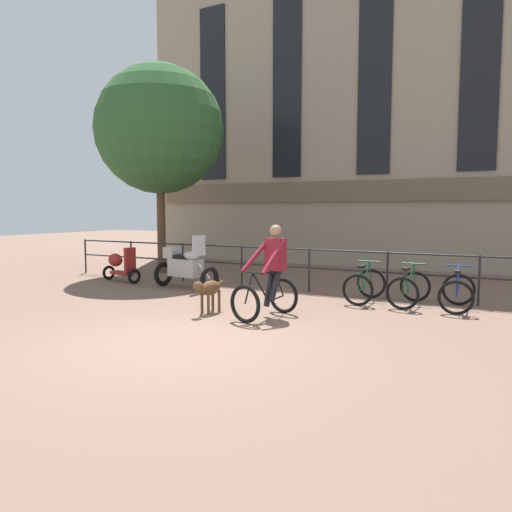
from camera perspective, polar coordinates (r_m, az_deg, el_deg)
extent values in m
plane|color=#7A5B4C|center=(7.69, -9.05, -9.66)|extent=(60.00, 60.00, 0.00)
cylinder|color=#232326|center=(16.42, -18.91, -0.02)|extent=(0.05, 0.05, 1.05)
cylinder|color=#232326|center=(15.10, -14.07, -0.33)|extent=(0.05, 0.05, 1.05)
cylinder|color=#232326|center=(13.91, -8.36, -0.71)|extent=(0.05, 0.05, 1.05)
cylinder|color=#232326|center=(12.88, -1.65, -1.13)|extent=(0.05, 0.05, 1.05)
cylinder|color=#232326|center=(12.06, 6.09, -1.61)|extent=(0.05, 0.05, 1.05)
cylinder|color=#232326|center=(11.49, 14.78, -2.10)|extent=(0.05, 0.05, 1.05)
cylinder|color=#232326|center=(11.21, 24.14, -2.58)|extent=(0.05, 0.05, 1.05)
cylinder|color=#232326|center=(12.01, 6.11, 0.74)|extent=(15.00, 0.04, 0.04)
cylinder|color=#232326|center=(12.06, 6.09, -1.36)|extent=(15.00, 0.04, 0.04)
cube|color=gray|center=(17.90, 13.67, 17.59)|extent=(18.00, 0.60, 11.63)
cube|color=brown|center=(17.14, 13.13, 7.29)|extent=(17.10, 0.12, 0.70)
cube|color=black|center=(20.27, -4.96, 17.93)|extent=(1.10, 0.06, 6.51)
cube|color=black|center=(18.77, 3.57, 18.96)|extent=(1.10, 0.06, 6.51)
cube|color=black|center=(17.72, 13.43, 19.65)|extent=(1.10, 0.06, 6.51)
cube|color=black|center=(17.19, 24.27, 19.79)|extent=(1.10, 0.06, 6.51)
torus|color=black|center=(8.73, -1.26, -5.49)|extent=(0.68, 0.21, 0.68)
torus|color=black|center=(9.56, 3.14, -4.54)|extent=(0.68, 0.21, 0.68)
cylinder|color=black|center=(9.00, 0.55, -3.61)|extent=(0.14, 0.49, 0.60)
cylinder|color=black|center=(9.26, 1.86, -3.58)|extent=(0.08, 0.23, 0.52)
cylinder|color=black|center=(9.04, 0.96, -1.94)|extent=(0.17, 0.66, 0.10)
cylinder|color=black|center=(9.39, 2.32, -4.87)|extent=(0.12, 0.44, 0.08)
cylinder|color=black|center=(9.43, 2.70, -3.26)|extent=(0.08, 0.26, 0.47)
cylinder|color=black|center=(8.75, -0.83, -3.70)|extent=(0.07, 0.23, 0.54)
cylinder|color=black|center=(8.79, -0.41, -1.93)|extent=(0.48, 0.13, 0.03)
cube|color=black|center=(9.30, 2.25, -1.83)|extent=(0.17, 0.26, 0.05)
cube|color=maroon|center=(9.27, 2.26, 0.20)|extent=(0.40, 0.29, 0.60)
sphere|color=#A87A5B|center=(9.24, 2.27, 2.92)|extent=(0.22, 0.22, 0.22)
cylinder|color=maroon|center=(9.14, -0.06, 0.05)|extent=(0.29, 0.70, 0.60)
cylinder|color=maroon|center=(8.88, 2.01, -0.12)|extent=(0.16, 0.72, 0.60)
cylinder|color=black|center=(9.31, 1.53, -3.69)|extent=(0.14, 0.31, 0.69)
cylinder|color=black|center=(9.21, 2.21, -3.41)|extent=(0.20, 0.32, 0.58)
ellipsoid|color=brown|center=(9.65, -5.22, -3.65)|extent=(0.28, 0.54, 0.28)
cylinder|color=brown|center=(9.48, -6.01, -3.69)|extent=(0.17, 0.16, 0.16)
sphere|color=brown|center=(9.35, -6.63, -3.48)|extent=(0.19, 0.19, 0.19)
cone|color=brown|center=(9.28, -6.97, -3.63)|extent=(0.11, 0.12, 0.11)
cylinder|color=brown|center=(9.88, -4.09, -3.09)|extent=(0.06, 0.18, 0.10)
cylinder|color=brown|center=(9.61, -6.19, -5.30)|extent=(0.06, 0.06, 0.42)
cylinder|color=brown|center=(9.51, -5.47, -5.40)|extent=(0.06, 0.06, 0.42)
cylinder|color=brown|center=(9.87, -4.96, -5.01)|extent=(0.06, 0.06, 0.42)
cylinder|color=brown|center=(9.78, -4.24, -5.10)|extent=(0.06, 0.06, 0.42)
torus|color=black|center=(12.06, -5.32, -2.63)|extent=(0.20, 0.63, 0.62)
torus|color=black|center=(13.16, -10.54, -2.03)|extent=(0.20, 0.63, 0.62)
cube|color=#B7B2AD|center=(12.57, -8.05, -1.32)|extent=(0.92, 0.51, 0.44)
ellipsoid|color=#B7B2AD|center=(12.40, -7.42, -0.01)|extent=(0.52, 0.38, 0.24)
cube|color=black|center=(12.62, -8.43, -0.07)|extent=(0.59, 0.37, 0.10)
cylinder|color=#B2B2B7|center=(12.17, -6.04, -1.69)|extent=(0.45, 0.12, 0.41)
cube|color=silver|center=(12.20, -6.54, 1.18)|extent=(0.09, 0.44, 0.50)
cube|color=#B7B2AD|center=(12.86, -9.55, 0.41)|extent=(0.36, 0.40, 0.28)
torus|color=black|center=(11.48, 13.03, -3.06)|extent=(0.66, 0.07, 0.66)
torus|color=black|center=(10.48, 11.55, -3.82)|extent=(0.66, 0.07, 0.66)
cylinder|color=#194C2D|center=(11.05, 12.51, -2.16)|extent=(0.04, 0.47, 0.58)
cylinder|color=#194C2D|center=(10.76, 12.06, -2.53)|extent=(0.03, 0.22, 0.51)
cylinder|color=#194C2D|center=(10.93, 12.41, -0.93)|extent=(0.04, 0.63, 0.10)
cylinder|color=#194C2D|center=(10.68, 11.87, -3.79)|extent=(0.03, 0.42, 0.07)
cylinder|color=#194C2D|center=(10.55, 11.75, -2.54)|extent=(0.02, 0.25, 0.46)
cylinder|color=#194C2D|center=(11.35, 12.94, -1.84)|extent=(0.03, 0.21, 0.52)
cylinder|color=#194C2D|center=(11.23, 12.84, -0.60)|extent=(0.48, 0.03, 0.03)
cube|color=black|center=(10.63, 11.95, -1.16)|extent=(0.12, 0.24, 0.05)
torus|color=black|center=(11.27, 17.72, -3.33)|extent=(0.66, 0.09, 0.66)
torus|color=black|center=(10.26, 16.39, -4.13)|extent=(0.66, 0.09, 0.66)
cylinder|color=#194C2D|center=(10.84, 17.27, -2.42)|extent=(0.05, 0.47, 0.58)
cylinder|color=#194C2D|center=(10.54, 16.86, -2.80)|extent=(0.04, 0.22, 0.51)
cylinder|color=#194C2D|center=(10.72, 17.19, -1.17)|extent=(0.06, 0.63, 0.10)
cylinder|color=#194C2D|center=(10.46, 16.68, -4.09)|extent=(0.04, 0.42, 0.07)
cylinder|color=#194C2D|center=(10.33, 16.58, -2.82)|extent=(0.03, 0.25, 0.46)
cylinder|color=#194C2D|center=(11.14, 17.65, -2.09)|extent=(0.03, 0.21, 0.52)
cylinder|color=#194C2D|center=(11.02, 17.58, -0.83)|extent=(0.48, 0.05, 0.03)
cube|color=black|center=(10.41, 16.78, -1.41)|extent=(0.13, 0.24, 0.05)
torus|color=black|center=(11.14, 22.14, -3.57)|extent=(0.66, 0.10, 0.66)
torus|color=black|center=(10.10, 21.88, -4.44)|extent=(0.66, 0.10, 0.66)
cylinder|color=navy|center=(10.70, 22.08, -2.67)|extent=(0.06, 0.47, 0.58)
cylinder|color=navy|center=(10.40, 22.00, -3.07)|extent=(0.05, 0.22, 0.51)
cylinder|color=navy|center=(10.58, 22.11, -1.41)|extent=(0.07, 0.63, 0.10)
cylinder|color=navy|center=(10.32, 21.93, -4.39)|extent=(0.05, 0.42, 0.07)
cylinder|color=navy|center=(10.18, 21.95, -3.10)|extent=(0.04, 0.25, 0.46)
cylinder|color=navy|center=(11.01, 22.16, -2.32)|extent=(0.04, 0.21, 0.52)
cylinder|color=navy|center=(10.89, 22.19, -1.05)|extent=(0.48, 0.06, 0.03)
cube|color=black|center=(10.27, 22.03, -1.67)|extent=(0.14, 0.25, 0.05)
torus|color=black|center=(13.70, -13.74, -2.27)|extent=(0.16, 0.41, 0.40)
torus|color=black|center=(14.69, -16.47, -1.83)|extent=(0.16, 0.41, 0.40)
cube|color=maroon|center=(14.18, -15.16, -1.88)|extent=(0.72, 0.42, 0.08)
cube|color=maroon|center=(13.80, -14.21, -0.55)|extent=(0.17, 0.33, 0.72)
ellipsoid|color=maroon|center=(14.36, -15.78, -0.44)|extent=(0.57, 0.40, 0.36)
cylinder|color=brown|center=(15.91, -10.79, 4.16)|extent=(0.26, 0.26, 3.35)
sphere|color=#2D5B2D|center=(16.10, -10.96, 14.02)|extent=(3.94, 3.94, 3.94)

